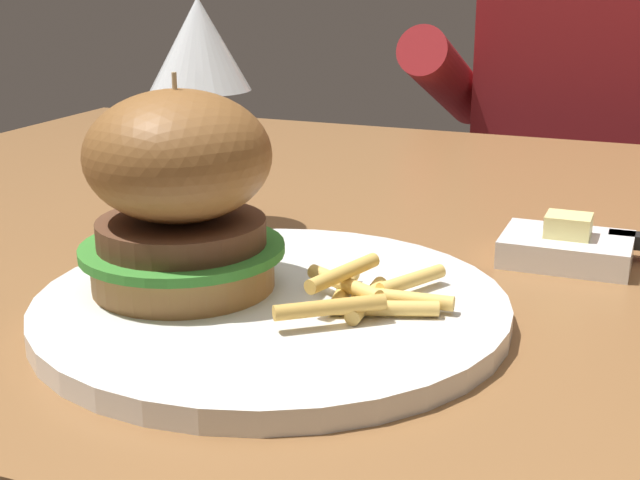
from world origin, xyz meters
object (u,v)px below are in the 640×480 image
Objects in this scene: burger_sandwich at (180,191)px; diner_person at (593,221)px; butter_dish at (566,247)px; main_plate at (272,307)px; wine_glass at (199,52)px.

diner_person reaches higher than burger_sandwich.
main_plate is at bearing -131.24° from butter_dish.
diner_person is (0.12, 0.93, -0.18)m from main_plate.
wine_glass is at bearing 114.41° from burger_sandwich.
butter_dish is at bearing 40.12° from burger_sandwich.
wine_glass is at bearing -107.81° from diner_person.
main_plate is at bearing -50.03° from wine_glass.
burger_sandwich is 0.99m from diner_person.
butter_dish is 0.08× the size of diner_person.
main_plate is 0.23m from butter_dish.
diner_person is at bearing 82.84° from main_plate.
main_plate is 0.09m from burger_sandwich.
main_plate is 0.96m from diner_person.
diner_person reaches higher than butter_dish.
main_plate is 1.57× the size of wine_glass.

